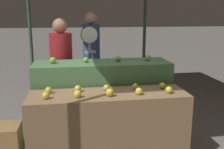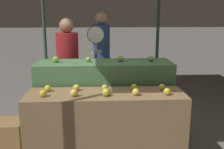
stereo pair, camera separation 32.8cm
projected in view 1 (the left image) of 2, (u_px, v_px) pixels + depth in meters
The scene contains 20 objects.
display_counter_front at pixel (109, 128), 3.12m from camera, with size 1.84×0.55×0.88m, color olive.
display_counter_back at pixel (102, 102), 3.67m from camera, with size 1.84×0.55×1.13m, color #4C7A4C.
apple_front_0 at pixel (46, 95), 2.81m from camera, with size 0.08×0.08×0.08m, color gold.
apple_front_1 at pixel (78, 94), 2.85m from camera, with size 0.09×0.09×0.09m, color yellow.
apple_front_2 at pixel (110, 92), 2.90m from camera, with size 0.09×0.09×0.09m, color gold.
apple_front_3 at pixel (139, 91), 2.96m from camera, with size 0.08×0.08×0.08m, color yellow.
apple_front_4 at pixel (169, 90), 3.02m from camera, with size 0.08×0.08×0.08m, color gold.
apple_front_5 at pixel (49, 90), 3.01m from camera, with size 0.08×0.08×0.08m, color gold.
apple_front_6 at pixel (78, 89), 3.07m from camera, with size 0.08×0.08×0.08m, color gold.
apple_front_7 at pixel (107, 88), 3.11m from camera, with size 0.08×0.08×0.08m, color gold.
apple_front_8 at pixel (135, 86), 3.17m from camera, with size 0.07×0.07×0.07m, color gold.
apple_front_9 at pixel (162, 85), 3.21m from camera, with size 0.07×0.07×0.07m, color yellow.
apple_back_0 at pixel (53, 60), 3.43m from camera, with size 0.09×0.09×0.09m, color #84AD3D.
apple_back_1 at pixel (86, 60), 3.51m from camera, with size 0.07×0.07×0.07m, color #84AD3D.
apple_back_2 at pixel (118, 59), 3.57m from camera, with size 0.08×0.08×0.08m, color #7AA338.
apple_back_3 at pixel (148, 58), 3.63m from camera, with size 0.08×0.08×0.08m, color #8EB247.
produce_scale at pixel (90, 54), 4.18m from camera, with size 0.28×0.20×1.58m.
person_vendor_at_scale at pixel (62, 65), 4.08m from camera, with size 0.46×0.46×1.70m.
person_customer_left at pixel (92, 51), 5.11m from camera, with size 0.43×0.43×1.81m.
wooden_crate_side at pixel (6, 140), 3.38m from camera, with size 0.38×0.38×0.38m, color #9E7547.
Camera 1 is at (-0.40, -2.86, 1.79)m, focal length 42.00 mm.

